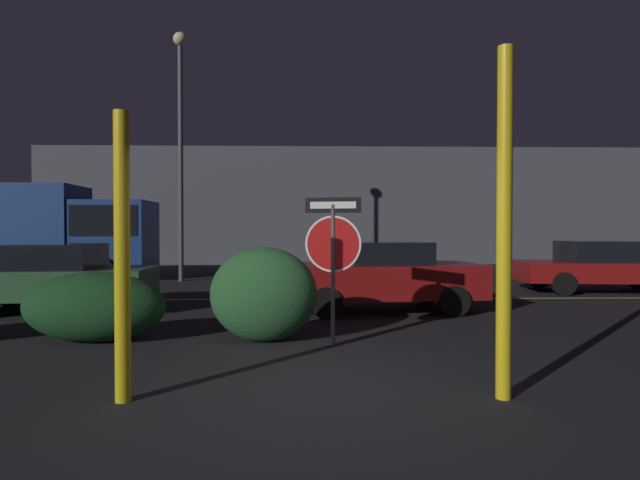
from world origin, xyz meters
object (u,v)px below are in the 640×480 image
(hedge_bush_2, at_px, (264,294))
(passing_car_2, at_px, (53,278))
(yellow_pole_left, at_px, (122,257))
(passing_car_3, at_px, (382,276))
(yellow_pole_right, at_px, (504,223))
(street_lamp, at_px, (180,125))
(passing_car_4, at_px, (602,267))
(delivery_truck, at_px, (58,229))
(hedge_bush_1, at_px, (95,307))
(stop_sign, at_px, (333,243))

(hedge_bush_2, relative_size, passing_car_2, 0.39)
(yellow_pole_left, bearing_deg, passing_car_3, 58.57)
(yellow_pole_right, distance_m, street_lamp, 13.50)
(passing_car_4, bearing_deg, hedge_bush_2, -51.12)
(hedge_bush_2, distance_m, delivery_truck, 12.46)
(hedge_bush_2, bearing_deg, hedge_bush_1, 178.93)
(yellow_pole_left, distance_m, delivery_truck, 13.96)
(stop_sign, bearing_deg, street_lamp, 127.69)
(yellow_pole_left, height_order, delivery_truck, delivery_truck)
(passing_car_2, xyz_separation_m, street_lamp, (1.07, 6.11, 4.39))
(stop_sign, relative_size, delivery_truck, 0.34)
(yellow_pole_right, distance_m, passing_car_4, 10.43)
(hedge_bush_2, height_order, passing_car_4, hedge_bush_2)
(stop_sign, bearing_deg, yellow_pole_right, -45.00)
(hedge_bush_2, height_order, delivery_truck, delivery_truck)
(yellow_pole_left, relative_size, hedge_bush_1, 1.33)
(stop_sign, xyz_separation_m, passing_car_2, (-5.58, 3.10, -0.78))
(passing_car_2, distance_m, street_lamp, 7.60)
(stop_sign, xyz_separation_m, hedge_bush_2, (-1.02, 0.23, -0.77))
(yellow_pole_left, xyz_separation_m, hedge_bush_1, (-1.38, 2.63, -0.88))
(yellow_pole_right, relative_size, hedge_bush_1, 1.64)
(stop_sign, relative_size, passing_car_3, 0.51)
(stop_sign, relative_size, yellow_pole_left, 0.76)
(passing_car_2, bearing_deg, passing_car_4, -81.64)
(hedge_bush_2, height_order, street_lamp, street_lamp)
(passing_car_3, distance_m, passing_car_4, 7.10)
(passing_car_2, bearing_deg, hedge_bush_1, -148.40)
(yellow_pole_left, relative_size, passing_car_3, 0.67)
(hedge_bush_1, relative_size, passing_car_2, 0.51)
(passing_car_2, distance_m, delivery_truck, 7.60)
(passing_car_2, distance_m, passing_car_4, 13.51)
(yellow_pole_right, distance_m, passing_car_2, 9.05)
(hedge_bush_2, bearing_deg, delivery_truck, 128.91)
(passing_car_2, bearing_deg, stop_sign, -123.42)
(passing_car_2, height_order, passing_car_3, passing_car_3)
(passing_car_2, bearing_deg, yellow_pole_left, -152.20)
(delivery_truck, bearing_deg, yellow_pole_right, 39.40)
(hedge_bush_1, distance_m, passing_car_2, 3.49)
(stop_sign, xyz_separation_m, yellow_pole_left, (-2.15, -2.36, -0.07))
(street_lamp, bearing_deg, passing_car_2, -99.91)
(yellow_pole_right, bearing_deg, stop_sign, 123.38)
(yellow_pole_left, height_order, yellow_pole_right, yellow_pole_right)
(hedge_bush_1, bearing_deg, passing_car_3, 30.74)
(hedge_bush_2, relative_size, delivery_truck, 0.25)
(yellow_pole_left, height_order, passing_car_4, yellow_pole_left)
(stop_sign, height_order, street_lamp, street_lamp)
(yellow_pole_right, bearing_deg, hedge_bush_1, 152.57)
(yellow_pole_left, xyz_separation_m, street_lamp, (-2.36, 11.57, 3.69))
(yellow_pole_left, bearing_deg, street_lamp, 101.53)
(passing_car_4, bearing_deg, stop_sign, -46.61)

